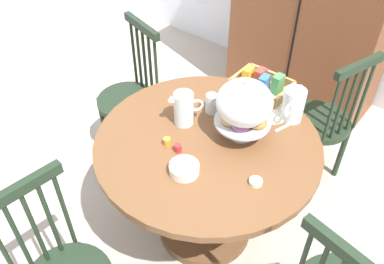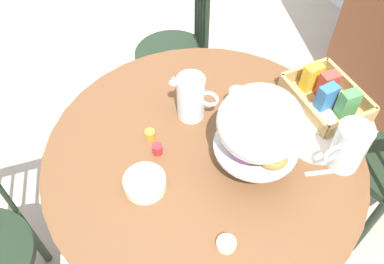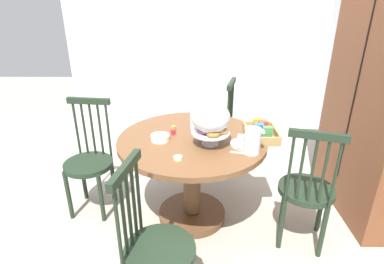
{
  "view_description": "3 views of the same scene",
  "coord_description": "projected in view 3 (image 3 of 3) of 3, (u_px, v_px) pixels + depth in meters",
  "views": [
    {
      "loc": [
        0.77,
        -1.27,
        2.14
      ],
      "look_at": [
        -0.21,
        -0.06,
        0.74
      ],
      "focal_mm": 38.52,
      "sensor_mm": 36.0,
      "label": 1
    },
    {
      "loc": [
        0.62,
        -0.44,
        1.89
      ],
      "look_at": [
        -0.21,
        -0.06,
        0.74
      ],
      "focal_mm": 37.56,
      "sensor_mm": 36.0,
      "label": 2
    },
    {
      "loc": [
        2.06,
        -0.04,
        1.75
      ],
      "look_at": [
        -0.11,
        -0.06,
        0.79
      ],
      "focal_mm": 29.33,
      "sensor_mm": 36.0,
      "label": 3
    }
  ],
  "objects": [
    {
      "name": "ground_plane",
      "position": [
        199.0,
        225.0,
        2.59
      ],
      "size": [
        10.0,
        10.0,
        0.0
      ],
      "primitive_type": "plane",
      "color": "#A89E8E"
    },
    {
      "name": "wall_left",
      "position": [
        223.0,
        29.0,
        4.28
      ],
      "size": [
        0.06,
        4.32,
        2.6
      ],
      "primitive_type": "cube",
      "color": "silver",
      "rests_on": "ground_plane"
    },
    {
      "name": "dining_table",
      "position": [
        192.0,
        164.0,
        2.48
      ],
      "size": [
        1.14,
        1.14,
        0.74
      ],
      "color": "brown",
      "rests_on": "ground_plane"
    },
    {
      "name": "windsor_chair_near_window",
      "position": [
        90.0,
        163.0,
        2.62
      ],
      "size": [
        0.4,
        0.4,
        0.97
      ],
      "color": "#1E2D1E",
      "rests_on": "ground_plane"
    },
    {
      "name": "windsor_chair_by_cabinet",
      "position": [
        156.0,
        249.0,
        1.73
      ],
      "size": [
        0.41,
        0.41,
        0.97
      ],
      "color": "#1E2D1E",
      "rests_on": "ground_plane"
    },
    {
      "name": "windsor_chair_facing_door",
      "position": [
        306.0,
        191.0,
        2.24
      ],
      "size": [
        0.42,
        0.43,
        0.97
      ],
      "color": "#1E2D1E",
      "rests_on": "ground_plane"
    },
    {
      "name": "windsor_chair_far_side",
      "position": [
        216.0,
        129.0,
        3.26
      ],
      "size": [
        0.42,
        0.42,
        0.97
      ],
      "color": "#1E2D1E",
      "rests_on": "ground_plane"
    },
    {
      "name": "pastry_stand_with_dome",
      "position": [
        211.0,
        120.0,
        2.2
      ],
      "size": [
        0.28,
        0.28,
        0.34
      ],
      "color": "silver",
      "rests_on": "dining_table"
    },
    {
      "name": "orange_juice_pitcher",
      "position": [
        252.0,
        142.0,
        2.13
      ],
      "size": [
        0.11,
        0.2,
        0.18
      ],
      "color": "silver",
      "rests_on": "dining_table"
    },
    {
      "name": "milk_pitcher",
      "position": [
        196.0,
        119.0,
        2.52
      ],
      "size": [
        0.13,
        0.16,
        0.18
      ],
      "color": "silver",
      "rests_on": "dining_table"
    },
    {
      "name": "cereal_basket",
      "position": [
        261.0,
        132.0,
        2.38
      ],
      "size": [
        0.32,
        0.24,
        0.12
      ],
      "color": "tan",
      "rests_on": "dining_table"
    },
    {
      "name": "china_plate_large",
      "position": [
        246.0,
        144.0,
        2.27
      ],
      "size": [
        0.22,
        0.22,
        0.01
      ],
      "primitive_type": "cylinder",
      "color": "white",
      "rests_on": "dining_table"
    },
    {
      "name": "china_plate_small",
      "position": [
        251.0,
        139.0,
        2.34
      ],
      "size": [
        0.15,
        0.15,
        0.01
      ],
      "primitive_type": "cylinder",
      "color": "white",
      "rests_on": "china_plate_large"
    },
    {
      "name": "cereal_bowl",
      "position": [
        160.0,
        138.0,
        2.34
      ],
      "size": [
        0.14,
        0.14,
        0.04
      ],
      "primitive_type": "cylinder",
      "color": "white",
      "rests_on": "dining_table"
    },
    {
      "name": "drinking_glass",
      "position": [
        217.0,
        125.0,
        2.48
      ],
      "size": [
        0.06,
        0.06,
        0.11
      ],
      "primitive_type": "cylinder",
      "color": "silver",
      "rests_on": "dining_table"
    },
    {
      "name": "butter_dish",
      "position": [
        178.0,
        158.0,
        2.08
      ],
      "size": [
        0.06,
        0.06,
        0.02
      ],
      "primitive_type": "cylinder",
      "color": "beige",
      "rests_on": "dining_table"
    },
    {
      "name": "jam_jar_strawberry",
      "position": [
        173.0,
        132.0,
        2.44
      ],
      "size": [
        0.04,
        0.04,
        0.04
      ],
      "primitive_type": "cylinder",
      "color": "#B7282D",
      "rests_on": "dining_table"
    },
    {
      "name": "jam_jar_apricot",
      "position": [
        173.0,
        128.0,
        2.51
      ],
      "size": [
        0.04,
        0.04,
        0.04
      ],
      "primitive_type": "cylinder",
      "color": "orange",
      "rests_on": "dining_table"
    },
    {
      "name": "table_knife",
      "position": [
        248.0,
        137.0,
        2.4
      ],
      "size": [
        0.06,
        0.17,
        0.01
      ],
      "primitive_type": "cube",
      "rotation": [
        0.0,
        0.0,
        7.55
      ],
      "color": "silver",
      "rests_on": "dining_table"
    },
    {
      "name": "dinner_fork",
      "position": [
        249.0,
        136.0,
        2.42
      ],
      "size": [
        0.06,
        0.17,
        0.01
      ],
      "primitive_type": "cube",
      "rotation": [
        0.0,
        0.0,
        7.55
      ],
      "color": "silver",
      "rests_on": "dining_table"
    },
    {
      "name": "soup_spoon",
      "position": [
        242.0,
        153.0,
        2.15
      ],
      "size": [
        0.06,
        0.17,
        0.01
      ],
      "primitive_type": "cube",
      "rotation": [
        0.0,
        0.0,
        7.55
      ],
      "color": "silver",
      "rests_on": "dining_table"
    }
  ]
}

